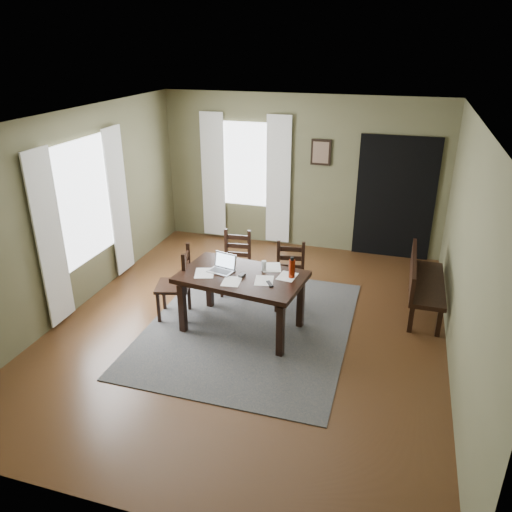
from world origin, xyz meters
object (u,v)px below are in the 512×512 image
(dining_table, at_px, (242,282))
(laptop, at_px, (223,266))
(chair_end, at_px, (177,284))
(chair_back_left, at_px, (236,264))
(chair_back_right, at_px, (290,277))
(water_bottle, at_px, (292,268))
(bench, at_px, (422,280))

(dining_table, relative_size, laptop, 4.59)
(chair_end, bearing_deg, chair_back_left, 134.97)
(chair_back_right, bearing_deg, chair_back_left, 158.99)
(chair_end, relative_size, chair_back_right, 1.08)
(chair_end, height_order, laptop, chair_end)
(chair_back_left, height_order, chair_back_right, chair_back_left)
(dining_table, xyz_separation_m, laptop, (-0.27, 0.06, 0.15))
(chair_end, xyz_separation_m, chair_back_left, (0.53, 0.90, -0.03))
(water_bottle, bearing_deg, dining_table, -169.52)
(dining_table, bearing_deg, chair_back_right, 67.45)
(dining_table, height_order, chair_end, chair_end)
(bench, bearing_deg, chair_back_left, 94.53)
(chair_back_left, bearing_deg, chair_back_right, -17.97)
(dining_table, distance_m, water_bottle, 0.67)
(dining_table, distance_m, bench, 2.52)
(dining_table, relative_size, chair_back_right, 1.79)
(chair_end, relative_size, water_bottle, 3.67)
(chair_end, distance_m, bench, 3.36)
(bench, xyz_separation_m, laptop, (-2.49, -1.12, 0.37))
(chair_end, height_order, chair_back_right, chair_end)
(chair_back_left, xyz_separation_m, bench, (2.63, 0.21, 0.02))
(chair_back_right, distance_m, water_bottle, 0.83)
(bench, bearing_deg, chair_back_right, 102.43)
(dining_table, height_order, laptop, laptop)
(dining_table, bearing_deg, chair_back_left, 120.08)
(laptop, bearing_deg, bench, 37.18)
(bench, height_order, water_bottle, water_bottle)
(dining_table, bearing_deg, chair_end, -176.92)
(chair_end, xyz_separation_m, chair_back_right, (1.39, 0.72, -0.04))
(chair_end, distance_m, chair_back_right, 1.57)
(laptop, height_order, water_bottle, water_bottle)
(chair_end, distance_m, water_bottle, 1.62)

